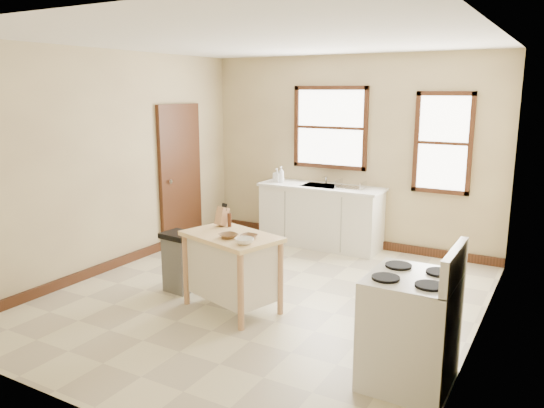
{
  "coord_description": "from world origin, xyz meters",
  "views": [
    {
      "loc": [
        2.89,
        -4.84,
        2.3
      ],
      "look_at": [
        -0.11,
        0.4,
        1.0
      ],
      "focal_mm": 35.0,
      "sensor_mm": 36.0,
      "label": 1
    }
  ],
  "objects": [
    {
      "name": "soap_bottle_a",
      "position": [
        -0.95,
        2.15,
        1.04
      ],
      "size": [
        0.1,
        0.11,
        0.24
      ],
      "primitive_type": "imported",
      "rotation": [
        0.0,
        0.0,
        0.13
      ],
      "color": "#B2B2B2",
      "rests_on": "sink_counter"
    },
    {
      "name": "knife_block",
      "position": [
        -0.42,
        -0.17,
        0.93
      ],
      "size": [
        0.12,
        0.12,
        0.2
      ],
      "primitive_type": null,
      "rotation": [
        0.0,
        0.0,
        -0.22
      ],
      "color": "tan",
      "rests_on": "kitchen_island"
    },
    {
      "name": "faucet",
      "position": [
        -0.3,
        2.38,
        1.03
      ],
      "size": [
        0.03,
        0.03,
        0.22
      ],
      "primitive_type": "cylinder",
      "color": "silver",
      "rests_on": "sink_counter"
    },
    {
      "name": "sink_counter",
      "position": [
        -0.3,
        2.2,
        0.46
      ],
      "size": [
        1.86,
        0.62,
        0.92
      ],
      "primitive_type": null,
      "color": "white",
      "rests_on": "ground"
    },
    {
      "name": "window_side",
      "position": [
        1.35,
        2.48,
        1.6
      ],
      "size": [
        0.77,
        0.06,
        1.37
      ],
      "primitive_type": null,
      "color": "black",
      "rests_on": "wall_back"
    },
    {
      "name": "bowl_b",
      "position": [
        0.11,
        -0.46,
        0.85
      ],
      "size": [
        0.17,
        0.17,
        0.04
      ],
      "primitive_type": "imported",
      "rotation": [
        0.0,
        0.0,
        -0.04
      ],
      "color": "brown",
      "rests_on": "kitchen_island"
    },
    {
      "name": "wall_left",
      "position": [
        -2.25,
        0.0,
        1.4
      ],
      "size": [
        0.04,
        5.0,
        2.8
      ],
      "primitive_type": "cube",
      "color": "#CEBC87",
      "rests_on": "ground"
    },
    {
      "name": "soap_bottle_b",
      "position": [
        -1.01,
        2.13,
        1.02
      ],
      "size": [
        0.1,
        0.1,
        0.21
      ],
      "primitive_type": "imported",
      "rotation": [
        0.0,
        0.0,
        0.03
      ],
      "color": "#B2B2B2",
      "rests_on": "sink_counter"
    },
    {
      "name": "kitchen_island",
      "position": [
        -0.13,
        -0.42,
        0.41
      ],
      "size": [
        1.15,
        0.9,
        0.83
      ],
      "primitive_type": null,
      "rotation": [
        0.0,
        0.0,
        -0.28
      ],
      "color": "#F8E192",
      "rests_on": "ground"
    },
    {
      "name": "bowl_a",
      "position": [
        -0.08,
        -0.55,
        0.85
      ],
      "size": [
        0.23,
        0.23,
        0.04
      ],
      "primitive_type": "imported",
      "rotation": [
        0.0,
        0.0,
        -0.34
      ],
      "color": "brown",
      "rests_on": "kitchen_island"
    },
    {
      "name": "dish_rack",
      "position": [
        0.17,
        2.19,
        0.97
      ],
      "size": [
        0.46,
        0.39,
        0.1
      ],
      "primitive_type": null,
      "rotation": [
        0.0,
        0.0,
        0.29
      ],
      "color": "silver",
      "rests_on": "sink_counter"
    },
    {
      "name": "floor",
      "position": [
        0.0,
        0.0,
        0.0
      ],
      "size": [
        5.0,
        5.0,
        0.0
      ],
      "primitive_type": "plane",
      "color": "#B3A88E",
      "rests_on": "ground"
    },
    {
      "name": "wall_right",
      "position": [
        2.25,
        0.0,
        1.4
      ],
      "size": [
        0.04,
        5.0,
        2.8
      ],
      "primitive_type": "cube",
      "color": "#CEBC87",
      "rests_on": "ground"
    },
    {
      "name": "bowl_c",
      "position": [
        0.18,
        -0.65,
        0.85
      ],
      "size": [
        0.22,
        0.22,
        0.06
      ],
      "primitive_type": "imported",
      "rotation": [
        0.0,
        0.0,
        -0.22
      ],
      "color": "white",
      "rests_on": "kitchen_island"
    },
    {
      "name": "wall_back",
      "position": [
        0.0,
        2.5,
        1.4
      ],
      "size": [
        4.5,
        0.04,
        2.8
      ],
      "primitive_type": "cube",
      "color": "#CEBC87",
      "rests_on": "ground"
    },
    {
      "name": "ceiling",
      "position": [
        0.0,
        0.0,
        2.8
      ],
      "size": [
        5.0,
        5.0,
        0.0
      ],
      "primitive_type": "plane",
      "rotation": [
        3.14,
        0.0,
        0.0
      ],
      "color": "white",
      "rests_on": "ground"
    },
    {
      "name": "baseboard_left",
      "position": [
        -2.22,
        0.0,
        0.06
      ],
      "size": [
        0.04,
        5.0,
        0.12
      ],
      "primitive_type": "cube",
      "color": "black",
      "rests_on": "ground"
    },
    {
      "name": "baseboard_back",
      "position": [
        0.0,
        2.47,
        0.06
      ],
      "size": [
        4.5,
        0.04,
        0.12
      ],
      "primitive_type": "cube",
      "color": "black",
      "rests_on": "ground"
    },
    {
      "name": "window_main",
      "position": [
        -0.3,
        2.48,
        1.75
      ],
      "size": [
        1.17,
        0.06,
        1.22
      ],
      "primitive_type": null,
      "color": "black",
      "rests_on": "wall_back"
    },
    {
      "name": "pepper_grinder",
      "position": [
        -0.33,
        -0.16,
        0.9
      ],
      "size": [
        0.05,
        0.05,
        0.15
      ],
      "primitive_type": "cylinder",
      "rotation": [
        0.0,
        0.0,
        0.07
      ],
      "color": "#442112",
      "rests_on": "kitchen_island"
    },
    {
      "name": "trash_bin",
      "position": [
        -0.95,
        -0.29,
        0.35
      ],
      "size": [
        0.39,
        0.34,
        0.7
      ],
      "primitive_type": null,
      "rotation": [
        0.0,
        0.0,
        -0.09
      ],
      "color": "#595957",
      "rests_on": "ground"
    },
    {
      "name": "door_left",
      "position": [
        -2.21,
        1.3,
        1.05
      ],
      "size": [
        0.06,
        0.9,
        2.1
      ],
      "primitive_type": "cube",
      "color": "black",
      "rests_on": "ground"
    },
    {
      "name": "gas_stove",
      "position": [
        1.91,
        -0.93,
        0.58
      ],
      "size": [
        0.72,
        0.73,
        1.16
      ],
      "primitive_type": null,
      "color": "white",
      "rests_on": "ground"
    }
  ]
}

